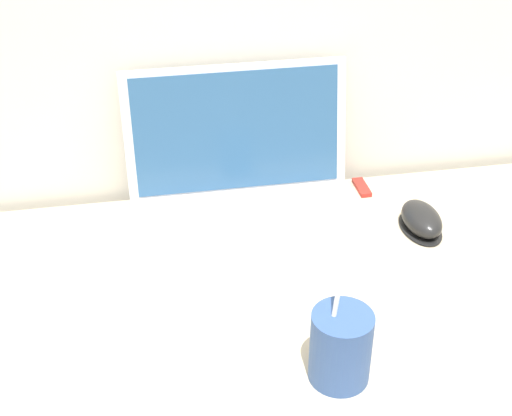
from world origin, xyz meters
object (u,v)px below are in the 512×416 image
at_px(laptop, 245,192).
at_px(computer_mouse, 421,220).
at_px(drink_cup, 341,345).
at_px(usb_stick, 362,187).

relative_size(laptop, computer_mouse, 3.55).
distance_m(drink_cup, computer_mouse, 0.38).
distance_m(drink_cup, usb_stick, 0.47).
bearing_deg(usb_stick, drink_cup, -111.26).
xyz_separation_m(laptop, computer_mouse, (0.28, -0.08, -0.04)).
bearing_deg(drink_cup, computer_mouse, 52.53).
relative_size(drink_cup, computer_mouse, 2.12).
bearing_deg(laptop, computer_mouse, -15.96).
height_order(drink_cup, usb_stick, drink_cup).
xyz_separation_m(laptop, usb_stick, (0.23, 0.06, -0.05)).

